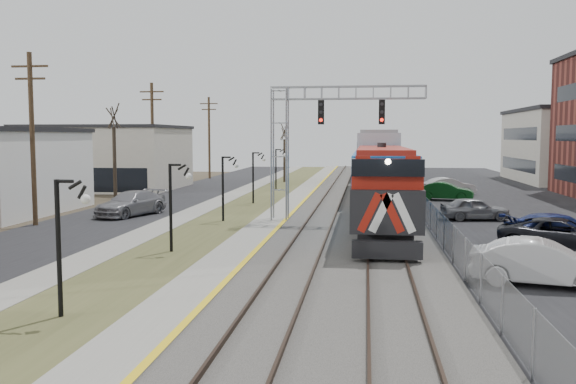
# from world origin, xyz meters

# --- Properties ---
(street_west) EXTENTS (7.00, 120.00, 0.04)m
(street_west) POSITION_xyz_m (-11.50, 35.00, 0.02)
(street_west) COLOR black
(street_west) RESTS_ON ground
(sidewalk) EXTENTS (2.00, 120.00, 0.08)m
(sidewalk) POSITION_xyz_m (-7.00, 35.00, 0.04)
(sidewalk) COLOR gray
(sidewalk) RESTS_ON ground
(grass_median) EXTENTS (4.00, 120.00, 0.06)m
(grass_median) POSITION_xyz_m (-4.00, 35.00, 0.03)
(grass_median) COLOR #444826
(grass_median) RESTS_ON ground
(platform) EXTENTS (2.00, 120.00, 0.24)m
(platform) POSITION_xyz_m (-1.00, 35.00, 0.12)
(platform) COLOR gray
(platform) RESTS_ON ground
(ballast_bed) EXTENTS (8.00, 120.00, 0.20)m
(ballast_bed) POSITION_xyz_m (4.00, 35.00, 0.10)
(ballast_bed) COLOR #595651
(ballast_bed) RESTS_ON ground
(parking_lot) EXTENTS (16.00, 120.00, 0.04)m
(parking_lot) POSITION_xyz_m (16.00, 35.00, 0.02)
(parking_lot) COLOR black
(parking_lot) RESTS_ON ground
(platform_edge) EXTENTS (0.24, 120.00, 0.01)m
(platform_edge) POSITION_xyz_m (-0.12, 35.00, 0.24)
(platform_edge) COLOR gold
(platform_edge) RESTS_ON platform
(track_near) EXTENTS (1.58, 120.00, 0.15)m
(track_near) POSITION_xyz_m (2.00, 35.00, 0.28)
(track_near) COLOR #2D2119
(track_near) RESTS_ON ballast_bed
(track_far) EXTENTS (1.58, 120.00, 0.15)m
(track_far) POSITION_xyz_m (5.50, 35.00, 0.28)
(track_far) COLOR #2D2119
(track_far) RESTS_ON ballast_bed
(train) EXTENTS (3.00, 108.65, 5.33)m
(train) POSITION_xyz_m (5.50, 72.10, 2.94)
(train) COLOR #1559AD
(train) RESTS_ON ground
(signal_gantry) EXTENTS (9.00, 1.07, 8.15)m
(signal_gantry) POSITION_xyz_m (1.22, 27.99, 5.59)
(signal_gantry) COLOR gray
(signal_gantry) RESTS_ON ground
(lampposts) EXTENTS (0.14, 62.14, 4.00)m
(lampposts) POSITION_xyz_m (-4.00, 18.29, 2.00)
(lampposts) COLOR black
(lampposts) RESTS_ON ground
(utility_poles) EXTENTS (0.28, 80.28, 10.00)m
(utility_poles) POSITION_xyz_m (-14.50, 25.00, 5.00)
(utility_poles) COLOR #4C3823
(utility_poles) RESTS_ON ground
(fence) EXTENTS (0.04, 120.00, 1.60)m
(fence) POSITION_xyz_m (8.20, 35.00, 0.80)
(fence) COLOR gray
(fence) RESTS_ON ground
(bare_trees) EXTENTS (12.30, 42.30, 5.95)m
(bare_trees) POSITION_xyz_m (-12.66, 38.91, 2.70)
(bare_trees) COLOR #382D23
(bare_trees) RESTS_ON ground
(car_lot_b) EXTENTS (5.08, 2.75, 1.59)m
(car_lot_b) POSITION_xyz_m (10.74, 13.66, 0.79)
(car_lot_b) COLOR silver
(car_lot_b) RESTS_ON ground
(car_lot_c) EXTENTS (5.97, 4.11, 1.52)m
(car_lot_c) POSITION_xyz_m (13.36, 20.16, 0.76)
(car_lot_c) COLOR black
(car_lot_c) RESTS_ON ground
(car_lot_d) EXTENTS (5.61, 3.44, 1.52)m
(car_lot_d) POSITION_xyz_m (13.75, 21.93, 0.76)
(car_lot_d) COLOR navy
(car_lot_d) RESTS_ON ground
(car_lot_e) EXTENTS (4.34, 2.17, 1.42)m
(car_lot_e) POSITION_xyz_m (11.35, 30.51, 0.71)
(car_lot_e) COLOR slate
(car_lot_e) RESTS_ON ground
(car_lot_f) EXTENTS (4.63, 2.41, 1.45)m
(car_lot_f) POSITION_xyz_m (11.07, 42.36, 0.73)
(car_lot_f) COLOR #0C3D14
(car_lot_f) RESTS_ON ground
(car_street_b) EXTENTS (3.93, 5.94, 1.60)m
(car_street_b) POSITION_xyz_m (-10.60, 29.86, 0.80)
(car_street_b) COLOR gray
(car_street_b) RESTS_ON ground
(car_lot_g) EXTENTS (4.91, 2.84, 1.53)m
(car_lot_g) POSITION_xyz_m (11.87, 46.86, 0.77)
(car_lot_g) COLOR silver
(car_lot_g) RESTS_ON ground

